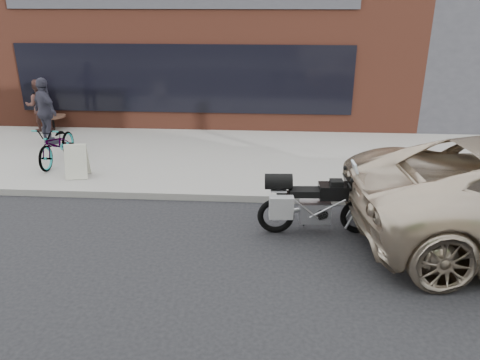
{
  "coord_description": "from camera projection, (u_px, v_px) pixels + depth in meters",
  "views": [
    {
      "loc": [
        0.63,
        -4.85,
        4.01
      ],
      "look_at": [
        0.09,
        3.11,
        0.85
      ],
      "focal_mm": 35.0,
      "sensor_mm": 36.0,
      "label": 1
    }
  ],
  "objects": [
    {
      "name": "near_sidewalk",
      "position": [
        246.0,
        153.0,
        12.48
      ],
      "size": [
        44.0,
        6.0,
        0.15
      ],
      "primitive_type": "cube",
      "color": "gray",
      "rests_on": "ground"
    },
    {
      "name": "ground",
      "position": [
        216.0,
        330.0,
        6.01
      ],
      "size": [
        120.0,
        120.0,
        0.0
      ],
      "primitive_type": "plane",
      "color": "black",
      "rests_on": "ground"
    },
    {
      "name": "cafe_patron_left",
      "position": [
        39.0,
        105.0,
        14.05
      ],
      "size": [
        0.92,
        0.83,
        1.55
      ],
      "primitive_type": "imported",
      "rotation": [
        0.0,
        0.0,
        3.53
      ],
      "color": "#4A2D27",
      "rests_on": "near_sidewalk"
    },
    {
      "name": "sandwich_sign",
      "position": [
        77.0,
        160.0,
        10.54
      ],
      "size": [
        0.55,
        0.52,
        0.77
      ],
      "rotation": [
        0.0,
        0.0,
        0.16
      ],
      "color": "beige",
      "rests_on": "near_sidewalk"
    },
    {
      "name": "bicycle_front",
      "position": [
        57.0,
        144.0,
        11.39
      ],
      "size": [
        0.66,
        1.84,
        0.96
      ],
      "primitive_type": "imported",
      "rotation": [
        0.0,
        0.0,
        -0.02
      ],
      "color": "gray",
      "rests_on": "near_sidewalk"
    },
    {
      "name": "storefront",
      "position": [
        206.0,
        43.0,
        18.28
      ],
      "size": [
        14.0,
        10.07,
        4.5
      ],
      "color": "#5C2B1D",
      "rests_on": "ground"
    },
    {
      "name": "cafe_patron_right",
      "position": [
        46.0,
        111.0,
        12.72
      ],
      "size": [
        1.11,
        1.02,
        1.83
      ],
      "primitive_type": "imported",
      "rotation": [
        0.0,
        0.0,
        2.47
      ],
      "color": "#383847",
      "rests_on": "near_sidewalk"
    },
    {
      "name": "cafe_table",
      "position": [
        52.0,
        117.0,
        14.25
      ],
      "size": [
        0.78,
        0.78,
        0.44
      ],
      "color": "black",
      "rests_on": "near_sidewalk"
    },
    {
      "name": "motorcycle",
      "position": [
        310.0,
        203.0,
        8.25
      ],
      "size": [
        2.15,
        0.77,
        1.36
      ],
      "rotation": [
        0.0,
        0.0,
        0.06
      ],
      "color": "black",
      "rests_on": "ground"
    }
  ]
}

